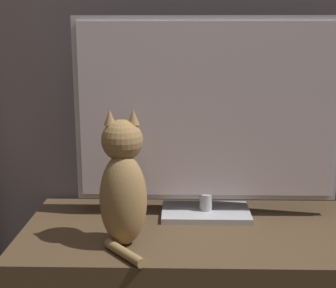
% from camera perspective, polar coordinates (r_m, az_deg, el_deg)
% --- Properties ---
extents(tv_stand, '(1.24, 0.55, 0.43)m').
position_cam_1_polar(tv_stand, '(1.66, 5.16, -17.04)').
color(tv_stand, brown).
rests_on(tv_stand, ground_plane).
extents(tv, '(0.89, 0.18, 0.68)m').
position_cam_1_polar(tv, '(1.58, 4.82, 3.28)').
color(tv, '#B7B7BC').
rests_on(tv, tv_stand).
extents(cat, '(0.15, 0.26, 0.41)m').
position_cam_1_polar(cat, '(1.39, -5.50, -4.98)').
color(cat, '#997547').
rests_on(cat, tv_stand).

